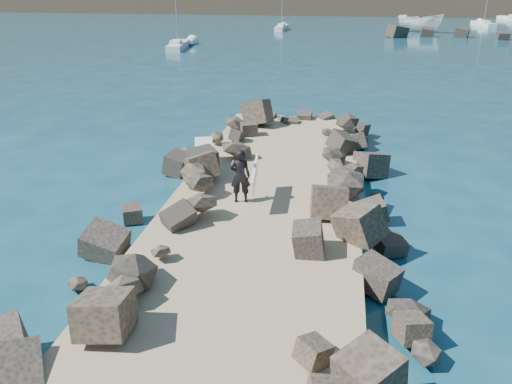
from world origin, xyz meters
The scene contains 10 objects.
ground centered at (0.00, 0.00, 0.00)m, with size 800.00×800.00×0.00m, color #0F384C.
jetty centered at (0.00, -2.00, 0.30)m, with size 6.00×26.00×0.60m, color #8C7759.
riprap_left centered at (-2.90, -1.50, 0.50)m, with size 2.60×22.00×1.00m, color black.
riprap_right centered at (2.90, -1.50, 0.50)m, with size 2.60×22.00×1.00m, color black.
surfboard_resting centered at (-2.53, 2.73, 1.04)m, with size 0.66×2.65×0.09m, color beige.
boat_imported centered at (12.55, 61.58, 1.23)m, with size 2.39×6.35×2.45m, color white.
surfer_with_board centered at (-0.64, 0.23, 1.47)m, with size 0.93×2.14×1.73m.
sailboat_b centered at (-6.65, 61.26, 0.35)m, with size 1.54×5.36×6.57m.
sailboat_a centered at (-15.20, 39.30, 0.35)m, with size 2.32×6.78×8.06m.
sailboat_d centered at (23.54, 72.06, 0.35)m, with size 2.54×6.43×7.66m.
Camera 1 is at (2.15, -13.82, 7.13)m, focal length 35.00 mm.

